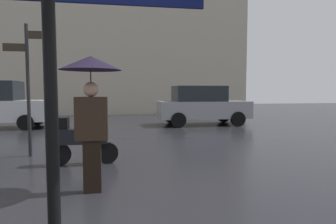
{
  "coord_description": "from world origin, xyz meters",
  "views": [
    {
      "loc": [
        0.67,
        -2.68,
        1.57
      ],
      "look_at": [
        2.04,
        5.24,
        0.98
      ],
      "focal_mm": 31.22,
      "sensor_mm": 36.0,
      "label": 1
    }
  ],
  "objects": [
    {
      "name": "parked_scooter",
      "position": [
        -0.1,
        3.67,
        0.56
      ],
      "size": [
        1.44,
        0.32,
        1.23
      ],
      "rotation": [
        0.0,
        0.0,
        0.02
      ],
      "color": "black",
      "rests_on": "ground"
    },
    {
      "name": "pedestrian_with_umbrella",
      "position": [
        0.27,
        1.89,
        1.58
      ],
      "size": [
        0.93,
        0.93,
        2.09
      ],
      "rotation": [
        0.0,
        0.0,
        1.49
      ],
      "color": "black",
      "rests_on": "ground"
    },
    {
      "name": "parked_car_right",
      "position": [
        4.47,
        10.23,
        0.91
      ],
      "size": [
        4.1,
        1.95,
        1.78
      ],
      "rotation": [
        0.0,
        0.0,
        3.21
      ],
      "color": "gray",
      "rests_on": "ground"
    },
    {
      "name": "street_signpost",
      "position": [
        -1.41,
        4.7,
        1.89
      ],
      "size": [
        1.08,
        0.08,
        3.12
      ],
      "color": "black",
      "rests_on": "ground"
    }
  ]
}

